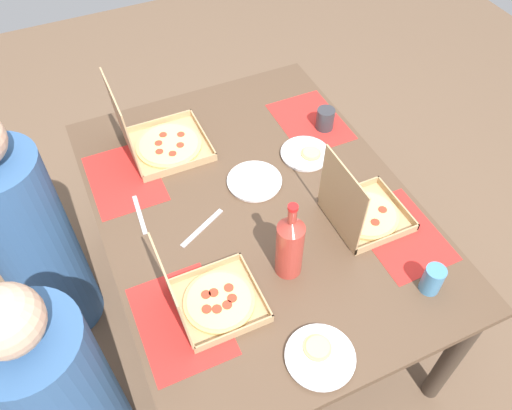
% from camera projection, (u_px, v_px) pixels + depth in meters
% --- Properties ---
extents(ground_plane, '(6.00, 6.00, 0.00)m').
position_uv_depth(ground_plane, '(256.00, 303.00, 2.46)').
color(ground_plane, brown).
extents(dining_table, '(1.49, 1.12, 0.72)m').
position_uv_depth(dining_table, '(256.00, 221.00, 1.98)').
color(dining_table, '#3F3328').
rests_on(dining_table, ground_plane).
extents(placemat_near_left, '(0.36, 0.26, 0.00)m').
position_uv_depth(placemat_near_left, '(400.00, 234.00, 1.82)').
color(placemat_near_left, red).
rests_on(placemat_near_left, dining_table).
extents(placemat_near_right, '(0.36, 0.26, 0.00)m').
position_uv_depth(placemat_near_right, '(310.00, 121.00, 2.22)').
color(placemat_near_right, red).
rests_on(placemat_near_right, dining_table).
extents(placemat_far_left, '(0.36, 0.26, 0.00)m').
position_uv_depth(placemat_far_left, '(181.00, 321.00, 1.60)').
color(placemat_far_left, red).
rests_on(placemat_far_left, dining_table).
extents(placemat_far_right, '(0.36, 0.26, 0.00)m').
position_uv_depth(placemat_far_right, '(124.00, 178.00, 2.00)').
color(placemat_far_right, red).
rests_on(placemat_far_right, dining_table).
extents(pizza_box_corner_right, '(0.26, 0.26, 0.30)m').
position_uv_depth(pizza_box_corner_right, '(362.00, 211.00, 1.83)').
color(pizza_box_corner_right, tan).
rests_on(pizza_box_corner_right, dining_table).
extents(pizza_box_edge_far, '(0.31, 0.33, 0.34)m').
position_uv_depth(pizza_box_edge_far, '(159.00, 141.00, 2.06)').
color(pizza_box_edge_far, tan).
rests_on(pizza_box_edge_far, dining_table).
extents(pizza_box_center, '(0.26, 0.28, 0.30)m').
position_uv_depth(pizza_box_center, '(209.00, 299.00, 1.60)').
color(pizza_box_center, tan).
rests_on(pizza_box_center, dining_table).
extents(plate_near_right, '(0.21, 0.21, 0.02)m').
position_uv_depth(plate_near_right, '(254.00, 181.00, 1.98)').
color(plate_near_right, white).
rests_on(plate_near_right, dining_table).
extents(plate_far_left, '(0.20, 0.20, 0.03)m').
position_uv_depth(plate_far_left, '(306.00, 154.00, 2.07)').
color(plate_far_left, white).
rests_on(plate_far_left, dining_table).
extents(plate_far_right, '(0.21, 0.21, 0.03)m').
position_uv_depth(plate_far_right, '(320.00, 356.00, 1.51)').
color(plate_far_right, white).
rests_on(plate_far_right, dining_table).
extents(soda_bottle, '(0.09, 0.09, 0.32)m').
position_uv_depth(soda_bottle, '(290.00, 245.00, 1.63)').
color(soda_bottle, '#B2382D').
rests_on(soda_bottle, dining_table).
extents(cup_spare, '(0.07, 0.07, 0.11)m').
position_uv_depth(cup_spare, '(433.00, 279.00, 1.64)').
color(cup_spare, teal).
rests_on(cup_spare, dining_table).
extents(cup_clear_right, '(0.08, 0.08, 0.09)m').
position_uv_depth(cup_clear_right, '(325.00, 119.00, 2.16)').
color(cup_clear_right, '#333338').
rests_on(cup_clear_right, dining_table).
extents(knife_by_far_right, '(0.11, 0.19, 0.00)m').
position_uv_depth(knife_by_far_right, '(202.00, 228.00, 1.84)').
color(knife_by_far_right, '#B7B7BC').
rests_on(knife_by_far_right, dining_table).
extents(fork_by_near_right, '(0.19, 0.03, 0.00)m').
position_uv_depth(fork_by_near_right, '(140.00, 215.00, 1.88)').
color(fork_by_near_right, '#B7B7BC').
rests_on(fork_by_near_right, dining_table).
extents(diner_left_seat, '(0.32, 0.32, 1.14)m').
position_uv_depth(diner_left_seat, '(67.00, 400.00, 1.65)').
color(diner_left_seat, '#33598C').
rests_on(diner_left_seat, ground_plane).
extents(diner_right_seat, '(0.32, 0.32, 1.17)m').
position_uv_depth(diner_right_seat, '(33.00, 244.00, 2.04)').
color(diner_right_seat, '#33598C').
rests_on(diner_right_seat, ground_plane).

